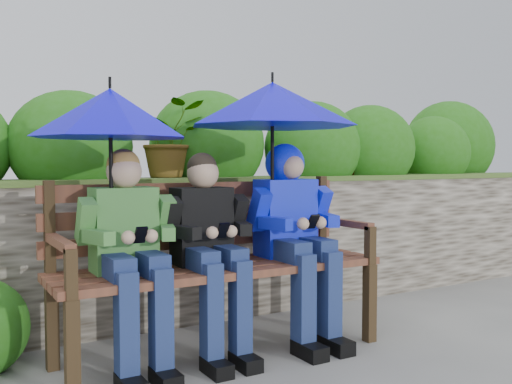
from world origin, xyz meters
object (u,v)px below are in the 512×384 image
umbrella_right (272,104)px  boy_right (294,223)px  umbrella_left (110,113)px  boy_left (130,246)px  boy_middle (209,241)px  park_bench (216,253)px

umbrella_right → boy_right: bearing=-14.6°
umbrella_left → umbrella_right: (1.01, -0.00, 0.10)m
boy_left → boy_middle: boy_left is taller
park_bench → boy_left: boy_left is taller
park_bench → umbrella_left: (-0.64, -0.05, 0.81)m
boy_right → umbrella_right: 0.76m
boy_left → boy_middle: bearing=0.2°
boy_left → boy_middle: (0.47, 0.00, -0.01)m
boy_middle → umbrella_left: 0.91m
boy_left → umbrella_right: (0.93, 0.05, 0.81)m
park_bench → boy_middle: 0.16m
boy_right → umbrella_right: (-0.14, 0.04, 0.74)m
umbrella_left → umbrella_right: bearing=-0.1°
park_bench → umbrella_left: umbrella_left is taller
boy_left → umbrella_left: 0.72m
boy_left → umbrella_left: (-0.08, 0.05, 0.71)m
park_bench → boy_right: bearing=-10.0°
park_bench → boy_right: (0.51, -0.09, 0.16)m
park_bench → umbrella_right: bearing=-8.2°
boy_left → boy_right: boy_right is taller
umbrella_left → umbrella_right: 1.02m
boy_left → boy_middle: size_ratio=1.01×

